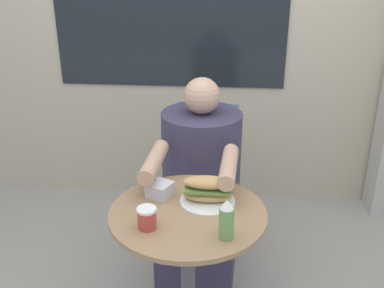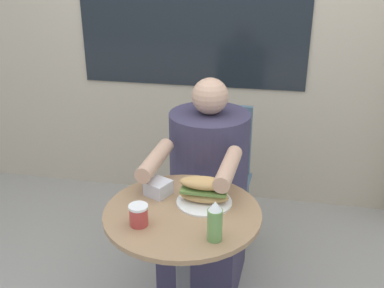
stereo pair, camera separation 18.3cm
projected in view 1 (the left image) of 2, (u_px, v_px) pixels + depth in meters
The scene contains 7 objects.
cafe_table at pixel (188, 255), 1.82m from camera, with size 0.61×0.61×0.74m.
diner_chair at pixel (205, 165), 2.61m from camera, with size 0.40×0.40×0.87m.
seated_diner at pixel (200, 202), 2.31m from camera, with size 0.42×0.72×1.13m.
sandwich_on_plate at pixel (208, 191), 1.78m from camera, with size 0.22×0.22×0.11m.
drink_cup at pixel (147, 218), 1.62m from camera, with size 0.07×0.07×0.08m.
napkin_box at pixel (160, 190), 1.83m from camera, with size 0.12×0.12×0.06m.
condiment_bottle at pixel (226, 220), 1.55m from camera, with size 0.05×0.05×0.15m.
Camera 1 is at (0.14, -1.48, 1.67)m, focal length 42.00 mm.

